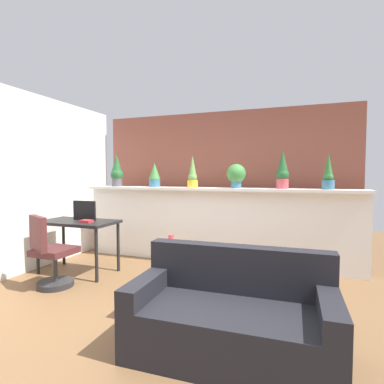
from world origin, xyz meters
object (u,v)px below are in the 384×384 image
object	(u,v)px
tv_monitor	(84,210)
potted_plant_3	(236,175)
office_chair	(50,257)
vase_on_shelf	(171,241)
potted_plant_0	(117,171)
side_cube_shelf	(172,266)
book_on_desk	(86,221)
potted_plant_4	(283,171)
potted_plant_1	(155,175)
potted_plant_2	(193,174)
desk	(78,227)
couch	(232,318)
potted_plant_5	(328,175)

from	to	relation	value
tv_monitor	potted_plant_3	bearing A→B (deg)	26.07
office_chair	vase_on_shelf	xyz separation A→B (m)	(1.39, 0.56, 0.19)
potted_plant_0	side_cube_shelf	world-z (taller)	potted_plant_0
office_chair	book_on_desk	world-z (taller)	office_chair
potted_plant_3	potted_plant_4	bearing A→B (deg)	2.23
potted_plant_1	vase_on_shelf	xyz separation A→B (m)	(0.79, -1.12, -0.83)
potted_plant_2	desk	bearing A→B (deg)	-143.13
potted_plant_1	desk	size ratio (longest dim) A/B	0.36
potted_plant_4	book_on_desk	xyz separation A→B (m)	(-2.51, -1.19, -0.69)
potted_plant_3	desk	size ratio (longest dim) A/B	0.33
desk	tv_monitor	bearing A→B (deg)	57.48
potted_plant_1	office_chair	bearing A→B (deg)	-109.68
potted_plant_1	office_chair	size ratio (longest dim) A/B	0.44
couch	potted_plant_2	bearing A→B (deg)	116.73
potted_plant_1	book_on_desk	bearing A→B (deg)	-111.28
potted_plant_4	desk	size ratio (longest dim) A/B	0.51
side_cube_shelf	book_on_desk	bearing A→B (deg)	-175.82
desk	office_chair	size ratio (longest dim) A/B	1.21
potted_plant_5	side_cube_shelf	xyz separation A→B (m)	(-1.88, -1.08, -1.16)
potted_plant_2	potted_plant_4	size ratio (longest dim) A/B	0.91
office_chair	vase_on_shelf	distance (m)	1.51
potted_plant_4	side_cube_shelf	size ratio (longest dim) A/B	1.11
side_cube_shelf	couch	bearing A→B (deg)	-49.35
potted_plant_3	potted_plant_0	bearing A→B (deg)	179.87
potted_plant_1	potted_plant_3	size ratio (longest dim) A/B	1.09
potted_plant_3	vase_on_shelf	size ratio (longest dim) A/B	2.36
potted_plant_3	couch	distance (m)	2.58
potted_plant_1	potted_plant_3	distance (m)	1.38
potted_plant_1	tv_monitor	size ratio (longest dim) A/B	1.09
potted_plant_1	side_cube_shelf	bearing A→B (deg)	-53.97
potted_plant_0	desk	distance (m)	1.34
potted_plant_2	couch	size ratio (longest dim) A/B	0.32
tv_monitor	couch	xyz separation A→B (m)	(2.46, -1.30, -0.61)
desk	book_on_desk	size ratio (longest dim) A/B	6.80
potted_plant_5	desk	distance (m)	3.59
potted_plant_5	desk	size ratio (longest dim) A/B	0.45
tv_monitor	side_cube_shelf	bearing A→B (deg)	-3.68
office_chair	book_on_desk	xyz separation A→B (m)	(0.14, 0.51, 0.38)
potted_plant_1	potted_plant_2	world-z (taller)	potted_plant_2
potted_plant_1	potted_plant_4	bearing A→B (deg)	0.65
potted_plant_4	book_on_desk	bearing A→B (deg)	-154.57
tv_monitor	couch	distance (m)	2.84
desk	book_on_desk	world-z (taller)	book_on_desk
potted_plant_1	tv_monitor	bearing A→B (deg)	-122.68
potted_plant_2	side_cube_shelf	xyz separation A→B (m)	(0.10, -1.04, -1.16)
vase_on_shelf	side_cube_shelf	bearing A→B (deg)	99.66
potted_plant_2	book_on_desk	size ratio (longest dim) A/B	3.12
potted_plant_2	couch	distance (m)	2.76
potted_plant_4	potted_plant_0	bearing A→B (deg)	-179.56
potted_plant_3	couch	world-z (taller)	potted_plant_3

